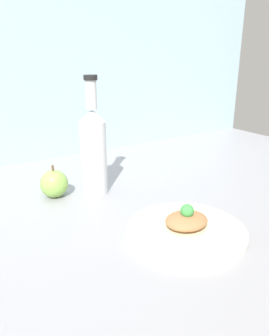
{
  "coord_description": "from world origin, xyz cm",
  "views": [
    {
      "loc": [
        -35.03,
        -55.05,
        34.3
      ],
      "look_at": [
        1.66,
        2.69,
        10.4
      ],
      "focal_mm": 35.0,
      "sensor_mm": 36.0,
      "label": 1
    }
  ],
  "objects": [
    {
      "name": "plated_food",
      "position": [
        4.65,
        -11.84,
        2.67
      ],
      "size": [
        16.69,
        16.69,
        5.27
      ],
      "color": "beige",
      "rests_on": "plate"
    },
    {
      "name": "apple",
      "position": [
        -11.23,
        20.08,
        3.52
      ],
      "size": [
        7.03,
        7.03,
        8.38
      ],
      "color": "#84B74C",
      "rests_on": "ground_plane"
    },
    {
      "name": "cider_bottle",
      "position": [
        -1.33,
        17.23,
        11.75
      ],
      "size": [
        6.61,
        6.61,
        29.72
      ],
      "color": "silver",
      "rests_on": "ground_plane"
    },
    {
      "name": "plate",
      "position": [
        4.65,
        -11.84,
        0.85
      ],
      "size": [
        23.92,
        23.92,
        1.59
      ],
      "color": "silver",
      "rests_on": "ground_plane"
    },
    {
      "name": "ground_plane",
      "position": [
        0.0,
        0.0,
        -2.0
      ],
      "size": [
        180.0,
        110.0,
        4.0
      ],
      "primitive_type": "cube",
      "color": "gray"
    },
    {
      "name": "wall_backsplash",
      "position": [
        0.0,
        53.5,
        40.0
      ],
      "size": [
        180.0,
        3.0,
        80.0
      ],
      "color": "#9EBCCC",
      "rests_on": "ground_plane"
    }
  ]
}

